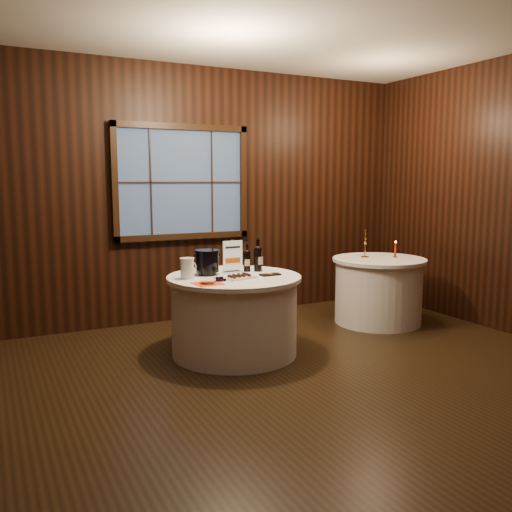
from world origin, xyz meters
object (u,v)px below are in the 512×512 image
port_bottle_left (247,259)px  cracker_bowl (208,281)px  ice_bucket (207,262)px  chocolate_plate (239,277)px  main_table (234,315)px  glass_pitcher (187,268)px  grape_bunch (219,279)px  sign_stand (232,262)px  side_table (378,290)px  port_bottle_right (258,257)px  brass_candlestick (365,247)px  chocolate_box (270,275)px  red_candle (395,251)px

port_bottle_left → cracker_bowl: 0.74m
ice_bucket → chocolate_plate: 0.39m
main_table → glass_pitcher: bearing=172.2°
main_table → grape_bunch: (-0.23, -0.19, 0.40)m
sign_stand → port_bottle_left: size_ratio=1.13×
side_table → port_bottle_right: size_ratio=3.16×
ice_bucket → cracker_bowl: bearing=-111.2°
port_bottle_right → brass_candlestick: size_ratio=1.00×
chocolate_box → cracker_bowl: 0.70m
grape_bunch → glass_pitcher: bearing=130.5°
sign_stand → grape_bunch: size_ratio=1.84×
sign_stand → red_candle: sign_stand is taller
main_table → red_candle: red_candle is taller
chocolate_box → brass_candlestick: bearing=17.3°
main_table → side_table: bearing=8.5°
port_bottle_right → ice_bucket: (-0.53, 0.04, -0.02)m
red_candle → glass_pitcher: bearing=-176.2°
red_candle → port_bottle_right: bearing=-176.8°
main_table → chocolate_box: 0.52m
side_table → grape_bunch: grape_bunch is taller
sign_stand → chocolate_plate: sign_stand is taller
ice_bucket → chocolate_box: bearing=-30.0°
chocolate_plate → cracker_bowl: bearing=-162.5°
red_candle → port_bottle_left: bearing=-177.9°
chocolate_plate → chocolate_box: (0.33, 0.02, -0.01)m
port_bottle_right → chocolate_plate: bearing=-153.0°
cracker_bowl → chocolate_plate: bearing=17.5°
port_bottle_left → chocolate_plate: (-0.23, -0.32, -0.11)m
main_table → port_bottle_left: (0.22, 0.17, 0.51)m
glass_pitcher → red_candle: size_ratio=0.96×
chocolate_plate → ice_bucket: bearing=120.9°
main_table → chocolate_box: bearing=-23.1°
main_table → glass_pitcher: (-0.45, 0.06, 0.48)m
ice_bucket → cracker_bowl: 0.47m
side_table → port_bottle_left: port_bottle_left is taller
chocolate_plate → chocolate_box: 0.33m
side_table → chocolate_box: chocolate_box is taller
main_table → side_table: same height
side_table → grape_bunch: size_ratio=6.03×
port_bottle_left → red_candle: 1.97m
grape_bunch → brass_candlestick: brass_candlestick is taller
main_table → glass_pitcher: glass_pitcher is taller
red_candle → main_table: bearing=-173.8°
chocolate_box → red_candle: bearing=9.5°
port_bottle_right → ice_bucket: port_bottle_right is taller
port_bottle_right → red_candle: port_bottle_right is taller
brass_candlestick → red_candle: 0.36m
side_table → red_candle: red_candle is taller
main_table → side_table: size_ratio=1.19×
cracker_bowl → brass_candlestick: brass_candlestick is taller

